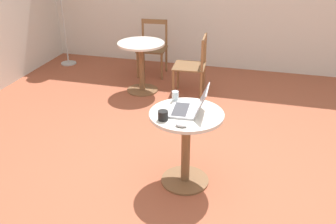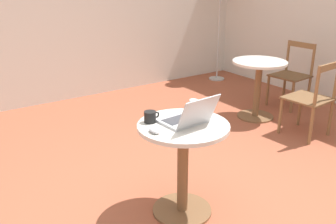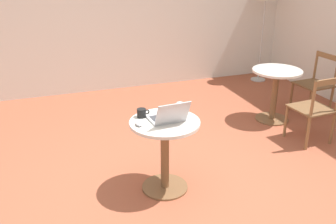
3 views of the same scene
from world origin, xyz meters
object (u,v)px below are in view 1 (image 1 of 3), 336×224
Objects in this scene: laptop at (189,107)px; mouse at (181,125)px; drinking_glass at (175,96)px; mug at (163,115)px; cafe_table_near at (186,135)px; chair_mid_front at (193,66)px; chair_mid_right at (153,48)px; cafe_table_mid at (141,58)px.

mouse is at bearing 179.15° from laptop.
mug is at bearing 178.56° from drinking_glass.
cafe_table_near is 2.08× the size of laptop.
chair_mid_front is at bearing 10.44° from laptop.
mug is 0.38m from drinking_glass.
chair_mid_front reaches higher than cafe_table_near.
chair_mid_right is at bearing 18.81° from mug.
mouse is (-0.28, 0.00, -0.03)m from laptop.
cafe_table_mid is 2.08× the size of laptop.
mouse is 0.19m from mug.
chair_mid_right reaches higher than cafe_table_mid.
cafe_table_mid is at bearing 28.84° from cafe_table_near.
chair_mid_front is at bearing 6.24° from drinking_glass.
drinking_glass reaches higher than cafe_table_near.
chair_mid_right is 2.69m from drinking_glass.
chair_mid_right is at bearing 21.66° from drinking_glass.
mug is 1.23× the size of drinking_glass.
cafe_table_near is 7.26× the size of mouse.
chair_mid_right is 2.45× the size of laptop.
cafe_table_mid is at bearing 27.86° from drinking_glass.
chair_mid_front is 8.57× the size of mouse.
laptop reaches higher than mouse.
drinking_glass is at bearing -1.44° from mug.
chair_mid_front is at bearing 9.90° from cafe_table_near.
chair_mid_right reaches higher than drinking_glass.
cafe_table_mid is at bearing -175.63° from chair_mid_right.
cafe_table_mid is 0.85× the size of chair_mid_right.
cafe_table_mid is 0.85× the size of chair_mid_front.
laptop is 2.87× the size of mug.
chair_mid_right is 2.92m from laptop.
cafe_table_mid is at bearing 29.51° from laptop.
cafe_table_near is 5.96× the size of mug.
laptop is (-2.66, -1.15, 0.34)m from chair_mid_right.
mug is (0.08, 0.17, 0.03)m from mouse.
laptop is at bearing -0.85° from mouse.
drinking_glass is (-1.76, -0.93, 0.27)m from cafe_table_mid.
drinking_glass is at bearing -152.14° from cafe_table_mid.
chair_mid_front is 7.02× the size of mug.
chair_mid_front is at bearing 4.91° from mug.
mug is at bearing -161.19° from chair_mid_right.
chair_mid_front is at bearing -130.39° from chair_mid_right.
mug reaches higher than cafe_table_mid.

